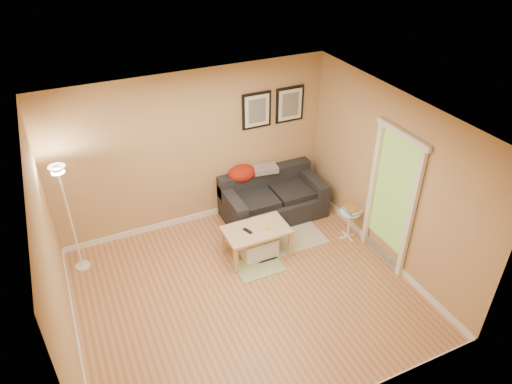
# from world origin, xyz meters

# --- Properties ---
(floor) EXTENTS (4.50, 4.50, 0.00)m
(floor) POSITION_xyz_m (0.00, 0.00, 0.00)
(floor) COLOR #C27953
(floor) RESTS_ON ground
(ceiling) EXTENTS (4.50, 4.50, 0.00)m
(ceiling) POSITION_xyz_m (0.00, 0.00, 2.60)
(ceiling) COLOR white
(ceiling) RESTS_ON wall_back
(wall_back) EXTENTS (4.50, 0.00, 4.50)m
(wall_back) POSITION_xyz_m (0.00, 2.00, 1.30)
(wall_back) COLOR tan
(wall_back) RESTS_ON ground
(wall_front) EXTENTS (4.50, 0.00, 4.50)m
(wall_front) POSITION_xyz_m (0.00, -2.00, 1.30)
(wall_front) COLOR tan
(wall_front) RESTS_ON ground
(wall_left) EXTENTS (0.00, 4.00, 4.00)m
(wall_left) POSITION_xyz_m (-2.25, 0.00, 1.30)
(wall_left) COLOR tan
(wall_left) RESTS_ON ground
(wall_right) EXTENTS (0.00, 4.00, 4.00)m
(wall_right) POSITION_xyz_m (2.25, 0.00, 1.30)
(wall_right) COLOR tan
(wall_right) RESTS_ON ground
(baseboard_back) EXTENTS (4.50, 0.02, 0.10)m
(baseboard_back) POSITION_xyz_m (0.00, 1.99, 0.05)
(baseboard_back) COLOR white
(baseboard_back) RESTS_ON ground
(baseboard_left) EXTENTS (0.02, 4.00, 0.10)m
(baseboard_left) POSITION_xyz_m (-2.24, 0.00, 0.05)
(baseboard_left) COLOR white
(baseboard_left) RESTS_ON ground
(baseboard_right) EXTENTS (0.02, 4.00, 0.10)m
(baseboard_right) POSITION_xyz_m (2.24, 0.00, 0.05)
(baseboard_right) COLOR white
(baseboard_right) RESTS_ON ground
(sofa) EXTENTS (1.70, 0.90, 0.75)m
(sofa) POSITION_xyz_m (1.19, 1.53, 0.38)
(sofa) COLOR black
(sofa) RESTS_ON ground
(red_throw) EXTENTS (0.48, 0.36, 0.28)m
(red_throw) POSITION_xyz_m (0.76, 1.87, 0.77)
(red_throw) COLOR #A12B0E
(red_throw) RESTS_ON sofa
(plaid_throw) EXTENTS (0.45, 0.32, 0.10)m
(plaid_throw) POSITION_xyz_m (1.17, 1.83, 0.78)
(plaid_throw) COLOR tan
(plaid_throw) RESTS_ON sofa
(framed_print_left) EXTENTS (0.50, 0.04, 0.60)m
(framed_print_left) POSITION_xyz_m (1.08, 1.98, 1.80)
(framed_print_left) COLOR black
(framed_print_left) RESTS_ON wall_back
(framed_print_right) EXTENTS (0.50, 0.04, 0.60)m
(framed_print_right) POSITION_xyz_m (1.68, 1.98, 1.80)
(framed_print_right) COLOR black
(framed_print_right) RESTS_ON wall_back
(area_rug) EXTENTS (1.25, 0.85, 0.01)m
(area_rug) POSITION_xyz_m (1.07, 0.90, 0.01)
(area_rug) COLOR beige
(area_rug) RESTS_ON ground
(green_runner) EXTENTS (0.70, 0.50, 0.01)m
(green_runner) POSITION_xyz_m (0.40, 0.43, 0.01)
(green_runner) COLOR #668C4C
(green_runner) RESTS_ON ground
(coffee_table) EXTENTS (1.11, 0.89, 0.49)m
(coffee_table) POSITION_xyz_m (0.49, 0.71, 0.24)
(coffee_table) COLOR tan
(coffee_table) RESTS_ON ground
(remote_control) EXTENTS (0.10, 0.17, 0.02)m
(remote_control) POSITION_xyz_m (0.35, 0.71, 0.50)
(remote_control) COLOR black
(remote_control) RESTS_ON coffee_table
(tape_roll) EXTENTS (0.07, 0.07, 0.03)m
(tape_roll) POSITION_xyz_m (0.64, 0.65, 0.50)
(tape_roll) COLOR yellow
(tape_roll) RESTS_ON coffee_table
(storage_bin) EXTENTS (0.56, 0.41, 0.34)m
(storage_bin) POSITION_xyz_m (0.51, 0.70, 0.17)
(storage_bin) COLOR white
(storage_bin) RESTS_ON ground
(side_table) EXTENTS (0.33, 0.33, 0.51)m
(side_table) POSITION_xyz_m (2.02, 0.48, 0.25)
(side_table) COLOR white
(side_table) RESTS_ON ground
(book_stack) EXTENTS (0.25, 0.30, 0.08)m
(book_stack) POSITION_xyz_m (2.04, 0.47, 0.55)
(book_stack) COLOR teal
(book_stack) RESTS_ON side_table
(floor_lamp) EXTENTS (0.23, 0.23, 1.74)m
(floor_lamp) POSITION_xyz_m (-2.00, 1.54, 0.82)
(floor_lamp) COLOR white
(floor_lamp) RESTS_ON ground
(doorway) EXTENTS (0.12, 1.01, 2.13)m
(doorway) POSITION_xyz_m (2.20, -0.15, 1.02)
(doorway) COLOR white
(doorway) RESTS_ON ground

